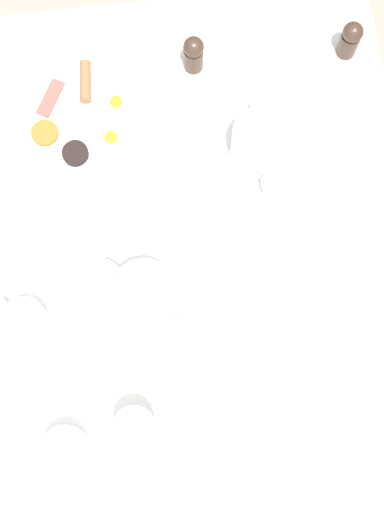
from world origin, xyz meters
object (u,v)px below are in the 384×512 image
object	(u,v)px
teapot_near	(144,293)
teacup_with_saucer_right	(26,321)
water_glass_short	(135,428)
pepper_grinder	(194,54)
knife_by_plate	(331,413)
teacup_with_saucer_left	(66,449)
teapot_far	(260,144)
napkin_folded	(219,473)
breakfast_plate	(82,120)
fork_by_plate	(306,251)
salt_grinder	(350,39)

from	to	relation	value
teapot_near	teacup_with_saucer_right	xyz separation A→B (m)	(0.24, 0.02, -0.02)
water_glass_short	pepper_grinder	xyz separation A→B (m)	(-0.21, -0.76, 0.01)
teacup_with_saucer_right	knife_by_plate	size ratio (longest dim) A/B	0.62
teacup_with_saucer_left	teapot_far	bearing A→B (deg)	-128.90
water_glass_short	napkin_folded	distance (m)	0.18
teapot_near	napkin_folded	xyz separation A→B (m)	(-0.10, 0.36, -0.05)
teapot_near	teapot_far	xyz separation A→B (m)	(-0.27, -0.28, 0.00)
knife_by_plate	teacup_with_saucer_left	bearing A→B (deg)	0.44
breakfast_plate	water_glass_short	world-z (taller)	water_glass_short
teapot_far	fork_by_plate	world-z (taller)	teapot_far
pepper_grinder	salt_grinder	bearing A→B (deg)	178.86
napkin_folded	knife_by_plate	distance (m)	0.25
teapot_near	teapot_far	distance (m)	0.39
teapot_far	salt_grinder	bearing A→B (deg)	-46.08
teapot_near	salt_grinder	bearing A→B (deg)	91.65
teacup_with_saucer_left	salt_grinder	xyz separation A→B (m)	(-0.68, -0.78, 0.02)
breakfast_plate	teacup_with_saucer_left	distance (m)	0.69
teapot_far	knife_by_plate	world-z (taller)	teapot_far
teapot_near	knife_by_plate	xyz separation A→B (m)	(-0.34, 0.27, -0.05)
teapot_far	napkin_folded	world-z (taller)	teapot_far
teacup_with_saucer_left	napkin_folded	size ratio (longest dim) A/B	0.82
salt_grinder	knife_by_plate	size ratio (longest dim) A/B	0.45
fork_by_plate	breakfast_plate	bearing A→B (deg)	-38.55
fork_by_plate	pepper_grinder	bearing A→B (deg)	-68.28
napkin_folded	pepper_grinder	bearing A→B (deg)	-93.79
teapot_near	knife_by_plate	distance (m)	0.43
teacup_with_saucer_left	water_glass_short	xyz separation A→B (m)	(-0.13, -0.02, 0.01)
pepper_grinder	teacup_with_saucer_right	bearing A→B (deg)	53.03
breakfast_plate	teapot_far	xyz separation A→B (m)	(-0.37, 0.12, 0.05)
teapot_far	teacup_with_saucer_right	distance (m)	0.60
teacup_with_saucer_right	knife_by_plate	xyz separation A→B (m)	(-0.57, 0.25, -0.03)
water_glass_short	breakfast_plate	bearing A→B (deg)	-85.67
pepper_grinder	napkin_folded	distance (m)	0.87
teapot_near	napkin_folded	size ratio (longest dim) A/B	0.96
breakfast_plate	teacup_with_saucer_left	xyz separation A→B (m)	(0.09, 0.68, 0.02)
pepper_grinder	napkin_folded	size ratio (longest dim) A/B	0.60
teapot_near	water_glass_short	xyz separation A→B (m)	(0.04, 0.25, -0.01)
pepper_grinder	salt_grinder	xyz separation A→B (m)	(-0.34, 0.01, 0.00)
breakfast_plate	fork_by_plate	xyz separation A→B (m)	(-0.43, 0.35, -0.01)
teapot_near	pepper_grinder	size ratio (longest dim) A/B	1.60
napkin_folded	fork_by_plate	size ratio (longest dim) A/B	1.04
pepper_grinder	knife_by_plate	size ratio (longest dim) A/B	0.45
fork_by_plate	knife_by_plate	bearing A→B (deg)	89.30
pepper_grinder	fork_by_plate	xyz separation A→B (m)	(-0.18, 0.45, -0.05)
breakfast_plate	teacup_with_saucer_right	bearing A→B (deg)	71.35
teapot_near	salt_grinder	distance (m)	0.71
teapot_near	breakfast_plate	bearing A→B (deg)	149.71
teacup_with_saucer_left	pepper_grinder	world-z (taller)	pepper_grinder
napkin_folded	teapot_near	bearing A→B (deg)	-73.76
salt_grinder	breakfast_plate	bearing A→B (deg)	9.20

